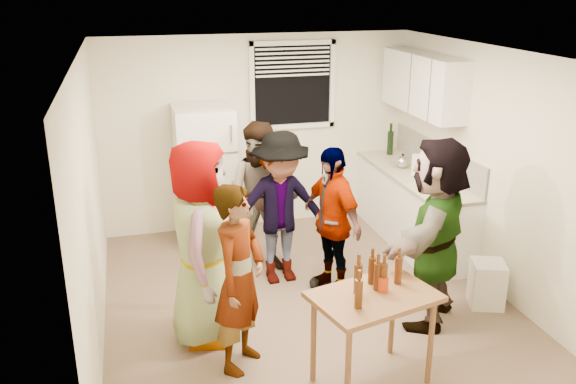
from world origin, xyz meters
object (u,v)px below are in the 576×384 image
object	(u,v)px
trash_bin	(487,282)
guest_orange	(428,318)
blue_cup	(425,191)
guest_back_right	(281,279)
kettle	(402,168)
beer_bottle_counter	(423,185)
red_cup	(382,290)
wine_bottle	(390,154)
guest_back_left	(264,267)
guest_stripe	(242,363)
guest_black	(330,287)
beer_bottle_table	(357,293)
guest_grey	(206,336)
serving_table	(370,381)
refrigerator	(206,175)

from	to	relation	value
trash_bin	guest_orange	world-z (taller)	trash_bin
blue_cup	guest_back_right	xyz separation A→B (m)	(-1.64, 0.06, -0.90)
kettle	trash_bin	size ratio (longest dim) A/B	0.50
beer_bottle_counter	red_cup	bearing A→B (deg)	-124.06
wine_bottle	guest_back_left	world-z (taller)	wine_bottle
guest_stripe	guest_back_left	world-z (taller)	guest_back_left
blue_cup	trash_bin	xyz separation A→B (m)	(0.22, -1.01, -0.65)
guest_back_right	red_cup	bearing A→B (deg)	-83.75
guest_stripe	guest_orange	size ratio (longest dim) A/B	0.89
guest_orange	guest_black	bearing A→B (deg)	-97.53
red_cup	guest_stripe	bearing A→B (deg)	156.06
kettle	beer_bottle_table	size ratio (longest dim) A/B	0.93
kettle	guest_black	size ratio (longest dim) A/B	0.15
blue_cup	guest_black	distance (m)	1.51
kettle	guest_grey	xyz separation A→B (m)	(-2.74, -1.75, -0.90)
beer_bottle_counter	beer_bottle_table	size ratio (longest dim) A/B	1.02
blue_cup	guest_stripe	bearing A→B (deg)	-149.91
beer_bottle_counter	guest_back_right	bearing A→B (deg)	-174.86
beer_bottle_table	kettle	bearing A→B (deg)	58.81
wine_bottle	beer_bottle_table	bearing A→B (deg)	-117.69
kettle	guest_grey	world-z (taller)	kettle
blue_cup	guest_back_left	bearing A→B (deg)	167.43
blue_cup	trash_bin	bearing A→B (deg)	-77.63
blue_cup	beer_bottle_table	xyz separation A→B (m)	(-1.50, -1.83, -0.10)
guest_back_right	wine_bottle	bearing A→B (deg)	33.20
red_cup	guest_back_right	xyz separation A→B (m)	(-0.35, 1.89, -0.80)
serving_table	red_cup	xyz separation A→B (m)	(0.09, 0.04, 0.80)
trash_bin	refrigerator	bearing A→B (deg)	136.11
beer_bottle_table	guest_back_right	distance (m)	2.06
guest_orange	blue_cup	bearing A→B (deg)	-160.75
guest_grey	guest_black	world-z (taller)	guest_grey
beer_bottle_counter	beer_bottle_table	bearing A→B (deg)	-127.97
blue_cup	guest_stripe	distance (m)	2.87
trash_bin	guest_black	xyz separation A→B (m)	(-1.41, 0.75, -0.25)
beer_bottle_table	guest_back_right	size ratio (longest dim) A/B	0.15
blue_cup	guest_orange	bearing A→B (deg)	-112.22
red_cup	guest_stripe	world-z (taller)	red_cup
trash_bin	wine_bottle	bearing A→B (deg)	89.58
beer_bottle_table	guest_stripe	distance (m)	1.26
red_cup	guest_back_left	bearing A→B (deg)	101.66
guest_stripe	guest_black	distance (m)	1.61
beer_bottle_table	guest_orange	bearing A→B (deg)	34.48
guest_orange	red_cup	bearing A→B (deg)	-7.70
guest_back_right	refrigerator	bearing A→B (deg)	111.01
blue_cup	guest_black	size ratio (longest dim) A/B	0.07
guest_black	refrigerator	bearing A→B (deg)	-163.42
guest_back_left	guest_back_right	size ratio (longest dim) A/B	1.02
guest_black	trash_bin	bearing A→B (deg)	45.13
blue_cup	red_cup	world-z (taller)	blue_cup
kettle	beer_bottle_counter	distance (m)	0.68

